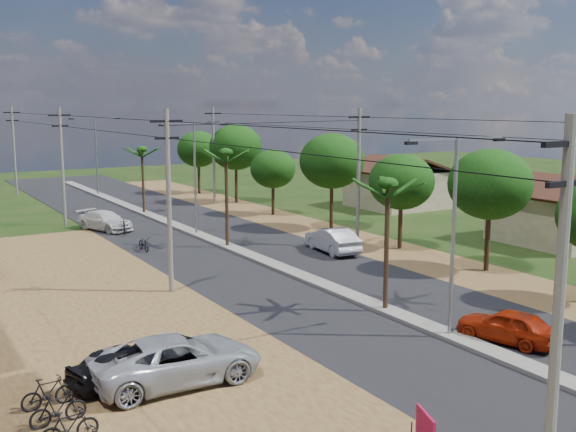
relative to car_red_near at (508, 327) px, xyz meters
name	(u,v)px	position (x,y,z in m)	size (l,w,h in m)	color
ground	(449,338)	(-1.50, 1.59, -0.66)	(160.00, 160.00, 0.00)	black
road	(265,263)	(-1.50, 16.59, -0.64)	(12.00, 110.00, 0.04)	black
median	(242,252)	(-1.50, 19.59, -0.57)	(1.00, 90.00, 0.18)	#605E56
dirt_lot_west	(14,346)	(-16.50, 9.59, -0.65)	(18.00, 46.00, 0.04)	#57331E
dirt_shoulder_east	(379,247)	(7.00, 16.59, -0.65)	(5.00, 90.00, 0.03)	#57331E
house_east_near	(561,207)	(18.50, 11.59, 1.73)	(7.60, 7.50, 4.60)	gray
house_east_far	(397,181)	(19.50, 29.59, 1.73)	(7.60, 7.50, 4.60)	gray
tree_east_c	(490,184)	(8.20, 8.59, 4.20)	(4.60, 4.60, 6.83)	black
tree_east_d	(401,182)	(7.90, 15.59, 3.67)	(4.20, 4.20, 6.13)	black
tree_east_e	(332,161)	(8.10, 23.59, 4.43)	(4.80, 4.80, 7.14)	black
tree_east_f	(273,169)	(7.70, 31.59, 3.22)	(3.80, 3.80, 5.52)	black
tree_east_g	(236,147)	(8.30, 39.59, 4.58)	(5.00, 5.00, 7.38)	black
tree_east_h	(198,149)	(8.00, 47.59, 3.97)	(4.40, 4.40, 6.52)	black
palm_median_near	(388,189)	(-1.50, 5.59, 4.87)	(2.00, 2.00, 6.15)	black
palm_median_mid	(226,157)	(-1.50, 21.59, 5.24)	(2.00, 2.00, 6.55)	black
palm_median_far	(142,152)	(-1.50, 37.59, 4.60)	(2.00, 2.00, 5.85)	black
streetlight_near	(454,220)	(-1.50, 1.59, 4.12)	(5.10, 0.18, 8.00)	gray
streetlight_mid	(195,168)	(-1.50, 26.59, 4.12)	(5.10, 0.18, 8.00)	gray
streetlight_far	(96,149)	(-1.50, 51.59, 4.12)	(5.10, 0.18, 8.00)	gray
utility_pole_w_a	(558,319)	(-8.50, -8.41, 4.09)	(1.60, 0.24, 9.00)	#605E56
utility_pole_w_b	(169,197)	(-8.50, 13.59, 4.09)	(1.60, 0.24, 9.00)	#605E56
utility_pole_w_c	(62,164)	(-8.50, 35.59, 4.09)	(1.60, 0.24, 9.00)	#605E56
utility_pole_w_d	(14,149)	(-8.50, 56.59, 4.09)	(1.60, 0.24, 9.00)	#605E56
utility_pole_e_b	(358,174)	(6.00, 17.59, 4.09)	(1.60, 0.24, 9.00)	#605E56
utility_pole_e_c	(214,153)	(6.00, 39.59, 4.09)	(1.60, 0.24, 9.00)	#605E56
car_red_near	(508,327)	(0.00, 0.00, 0.00)	(1.57, 3.89, 1.33)	#971F08
car_silver_mid	(332,241)	(3.50, 16.88, 0.11)	(1.64, 4.70, 1.55)	#A8ABB0
car_white_far	(105,221)	(-6.50, 31.75, 0.03)	(1.95, 4.80, 1.39)	silver
car_parked_silver	(177,360)	(-12.44, 3.05, 0.13)	(2.63, 5.70, 1.58)	#A8ABB0
car_parked_dark	(125,364)	(-13.92, 3.95, -0.01)	(1.55, 3.85, 1.31)	black
moto_rider_west_a	(144,244)	(-6.50, 23.36, -0.21)	(0.60, 1.73, 0.91)	black
moto_rider_west_b	(124,228)	(-5.83, 29.41, -0.14)	(0.50, 1.76, 1.06)	black
roadside_sign	(425,430)	(-8.31, -4.41, -0.17)	(0.49, 1.14, 0.99)	maroon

